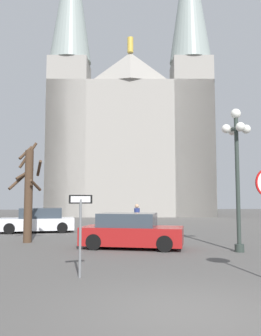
# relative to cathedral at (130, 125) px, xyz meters

# --- Properties ---
(ground_plane) EXTENTS (120.00, 120.00, 0.00)m
(ground_plane) POSITION_rel_cathedral_xyz_m (-2.29, -36.08, -11.25)
(ground_plane) COLOR #514F4C
(cathedral) EXTENTS (20.07, 13.58, 36.36)m
(cathedral) POSITION_rel_cathedral_xyz_m (0.00, 0.00, 0.00)
(cathedral) COLOR gray
(cathedral) RESTS_ON ground
(one_way_arrow_sign) EXTENTS (0.61, 0.20, 2.16)m
(one_way_arrow_sign) POSITION_rel_cathedral_xyz_m (-4.34, -33.15, -9.89)
(one_way_arrow_sign) COLOR slate
(one_way_arrow_sign) RESTS_ON ground
(street_lamp) EXTENTS (1.19, 1.19, 5.65)m
(street_lamp) POSITION_rel_cathedral_xyz_m (1.58, -29.32, -7.45)
(street_lamp) COLOR #2D3833
(street_lamp) RESTS_ON ground
(bare_tree) EXTENTS (1.61, 1.51, 4.84)m
(bare_tree) POSITION_rel_cathedral_xyz_m (-7.21, -25.60, -8.86)
(bare_tree) COLOR #473323
(bare_tree) RESTS_ON ground
(parked_car_near_white) EXTENTS (4.64, 2.41, 1.48)m
(parked_car_near_white) POSITION_rel_cathedral_xyz_m (-7.57, -20.60, -10.56)
(parked_car_near_white) COLOR silver
(parked_car_near_white) RESTS_ON ground
(parked_car_far_red) EXTENTS (4.52, 2.89, 1.45)m
(parked_car_far_red) POSITION_rel_cathedral_xyz_m (-2.50, -27.89, -10.57)
(parked_car_far_red) COLOR maroon
(parked_car_far_red) RESTS_ON ground
(pedestrian_walking) EXTENTS (0.32, 0.32, 1.75)m
(pedestrian_walking) POSITION_rel_cathedral_xyz_m (-1.71, -22.91, -10.19)
(pedestrian_walking) COLOR navy
(pedestrian_walking) RESTS_ON ground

